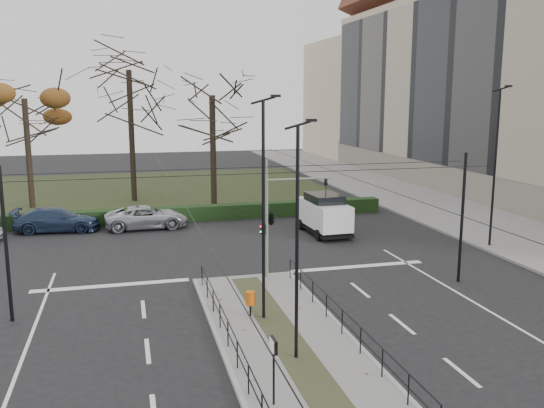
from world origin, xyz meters
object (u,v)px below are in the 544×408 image
Objects in this scene: streetlamp_sidewalk at (495,166)px; parked_car_third at (57,220)px; litter_bin at (250,298)px; bare_tree_near at (212,104)px; streetlamp_median_far at (264,208)px; bare_tree_center at (129,80)px; traffic_light at (273,216)px; info_panel at (274,353)px; white_van at (324,213)px; parked_car_fourth at (147,217)px; streetlamp_median_near at (298,241)px; rust_tree at (24,99)px.

parked_car_third is (-24.26, 10.34, -3.92)m from streetlamp_sidewalk.
parked_car_third is at bearing 116.70° from litter_bin.
streetlamp_median_far is at bearing -93.65° from bare_tree_near.
bare_tree_center reaches higher than parked_car_third.
traffic_light is at bearing 71.94° from streetlamp_median_far.
streetlamp_median_far is 28.31m from bare_tree_center.
info_panel is 0.40× the size of white_van.
parked_car_fourth is 1.09× the size of white_van.
parked_car_third is 1.08× the size of white_van.
bare_tree_center reaches higher than streetlamp_median_near.
rust_tree is at bearing 114.27° from streetlamp_median_far.
litter_bin is 17.30m from parked_car_fourth.
info_panel is 0.37× the size of parked_car_third.
streetlamp_sidewalk reaches higher than traffic_light.
info_panel is 21.44m from streetlamp_sidewalk.
rust_tree is 0.96× the size of bare_tree_near.
litter_bin is at bearing -170.68° from parked_car_fourth.
rust_tree reaches higher than parked_car_third.
rust_tree is (-11.46, 26.10, 7.49)m from litter_bin.
rust_tree reaches higher than parked_car_fourth.
parked_car_fourth is 0.38× the size of bare_tree_center.
streetlamp_sidewalk is 33.16m from rust_tree.
streetlamp_median_near is 0.55× the size of bare_tree_center.
parked_car_third is (-8.78, 17.46, -0.07)m from litter_bin.
streetlamp_median_near is 18.14m from white_van.
bare_tree_near is (-5.65, 8.30, 6.63)m from white_van.
streetlamp_median_far reaches higher than info_panel.
streetlamp_median_near is 1.57× the size of white_van.
bare_tree_center is (-19.30, 20.00, 5.09)m from streetlamp_sidewalk.
info_panel is at bearing -175.46° from parked_car_fourth.
litter_bin is at bearing -155.31° from streetlamp_sidewalk.
streetlamp_median_near is (1.45, 2.61, 2.38)m from info_panel.
traffic_light is 0.44× the size of bare_tree_near.
streetlamp_sidewalk reaches higher than litter_bin.
traffic_light is 0.65× the size of streetlamp_median_near.
litter_bin is 22.23m from bare_tree_near.
info_panel is at bearing -101.31° from streetlamp_median_far.
litter_bin is 0.09× the size of rust_tree.
white_van is at bearing 145.26° from streetlamp_sidewalk.
rust_tree is at bearing 40.87° from parked_car_fourth.
bare_tree_near is at bearing 86.35° from streetlamp_median_far.
white_van reaches higher than info_panel.
streetlamp_sidewalk is at bearing -45.41° from bare_tree_near.
white_van is at bearing -55.78° from bare_tree_near.
streetlamp_median_near is 25.23m from bare_tree_near.
streetlamp_median_near reaches higher than parked_car_third.
info_panel is at bearing -104.36° from traffic_light.
rust_tree is at bearing 108.14° from info_panel.
bare_tree_near is (-13.67, 13.86, 3.26)m from streetlamp_sidewalk.
traffic_light is at bearing 65.75° from litter_bin.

